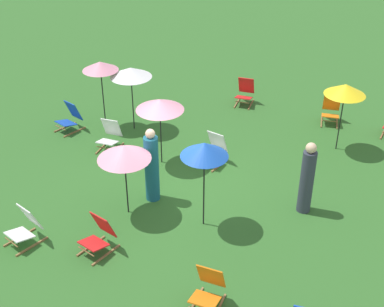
# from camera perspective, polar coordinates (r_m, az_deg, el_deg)

# --- Properties ---
(ground_plane) EXTENTS (40.00, 40.00, 0.00)m
(ground_plane) POSITION_cam_1_polar(r_m,az_deg,el_deg) (12.32, -2.53, -4.57)
(ground_plane) COLOR #2D6026
(deckchair_0) EXTENTS (0.59, 0.82, 0.83)m
(deckchair_0) POSITION_cam_1_polar(r_m,az_deg,el_deg) (16.49, 5.72, 6.55)
(deckchair_0) COLOR olive
(deckchair_0) RESTS_ON ground
(deckchair_1) EXTENTS (0.53, 0.79, 0.83)m
(deckchair_1) POSITION_cam_1_polar(r_m,az_deg,el_deg) (9.54, 1.73, -14.42)
(deckchair_1) COLOR olive
(deckchair_1) RESTS_ON ground
(deckchair_3) EXTENTS (0.65, 0.85, 0.83)m
(deckchair_3) POSITION_cam_1_polar(r_m,az_deg,el_deg) (11.32, -17.51, -7.57)
(deckchair_3) COLOR olive
(deckchair_3) RESTS_ON ground
(deckchair_5) EXTENTS (0.62, 0.84, 0.83)m
(deckchair_5) POSITION_cam_1_polar(r_m,az_deg,el_deg) (10.76, -10.00, -8.70)
(deckchair_5) COLOR olive
(deckchair_5) RESTS_ON ground
(deckchair_7) EXTENTS (0.65, 0.86, 0.83)m
(deckchair_7) POSITION_cam_1_polar(r_m,az_deg,el_deg) (15.26, -13.00, 3.76)
(deckchair_7) COLOR olive
(deckchair_7) RESTS_ON ground
(deckchair_8) EXTENTS (0.58, 0.82, 0.83)m
(deckchair_8) POSITION_cam_1_polar(r_m,az_deg,el_deg) (13.35, 2.40, 0.40)
(deckchair_8) COLOR olive
(deckchair_8) RESTS_ON ground
(deckchair_9) EXTENTS (0.64, 0.85, 0.83)m
(deckchair_9) POSITION_cam_1_polar(r_m,az_deg,el_deg) (15.81, 14.72, 4.51)
(deckchair_9) COLOR olive
(deckchair_9) RESTS_ON ground
(deckchair_10) EXTENTS (0.57, 0.82, 0.83)m
(deckchair_10) POSITION_cam_1_polar(r_m,az_deg,el_deg) (14.13, -8.85, 1.88)
(deckchair_10) COLOR olive
(deckchair_10) RESTS_ON ground
(umbrella_0) EXTENTS (1.14, 1.14, 1.69)m
(umbrella_0) POSITION_cam_1_polar(r_m,az_deg,el_deg) (11.05, -7.34, 0.10)
(umbrella_0) COLOR black
(umbrella_0) RESTS_ON ground
(umbrella_1) EXTENTS (0.98, 0.98, 1.96)m
(umbrella_1) POSITION_cam_1_polar(r_m,az_deg,el_deg) (14.67, -9.86, 9.25)
(umbrella_1) COLOR black
(umbrella_1) RESTS_ON ground
(umbrella_2) EXTENTS (1.04, 1.04, 1.86)m
(umbrella_2) POSITION_cam_1_polar(r_m,az_deg,el_deg) (13.87, 16.19, 6.62)
(umbrella_2) COLOR black
(umbrella_2) RESTS_ON ground
(umbrella_3) EXTENTS (1.14, 1.14, 1.84)m
(umbrella_3) POSITION_cam_1_polar(r_m,az_deg,el_deg) (14.48, -6.61, 8.67)
(umbrella_3) COLOR black
(umbrella_3) RESTS_ON ground
(umbrella_4) EXTENTS (0.97, 0.97, 2.01)m
(umbrella_4) POSITION_cam_1_polar(r_m,az_deg,el_deg) (10.43, 1.35, 0.41)
(umbrella_4) COLOR black
(umbrella_4) RESTS_ON ground
(umbrella_5) EXTENTS (1.18, 1.18, 1.76)m
(umbrella_5) POSITION_cam_1_polar(r_m,az_deg,el_deg) (12.78, -3.49, 5.27)
(umbrella_5) COLOR black
(umbrella_5) RESTS_ON ground
(person_0) EXTENTS (0.41, 0.41, 1.72)m
(person_0) POSITION_cam_1_polar(r_m,az_deg,el_deg) (11.66, 12.28, -2.73)
(person_0) COLOR #333847
(person_0) RESTS_ON ground
(person_1) EXTENTS (0.43, 0.43, 1.80)m
(person_1) POSITION_cam_1_polar(r_m,az_deg,el_deg) (11.79, -4.36, -1.46)
(person_1) COLOR #195972
(person_1) RESTS_ON ground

